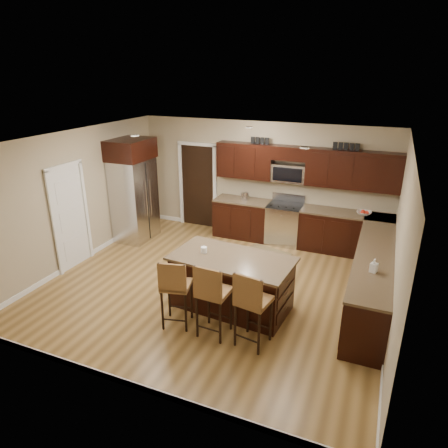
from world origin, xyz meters
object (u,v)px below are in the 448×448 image
at_px(stool_left, 175,286).
at_px(range, 284,224).
at_px(stool_right, 252,301).
at_px(stool_mid, 212,293).
at_px(refrigerator, 134,189).
at_px(island, 232,284).

bearing_deg(stool_left, range, 65.84).
relative_size(range, stool_right, 0.93).
bearing_deg(stool_mid, range, 91.03).
distance_m(range, stool_right, 3.87).
xyz_separation_m(range, stool_left, (-0.71, -3.82, 0.24)).
distance_m(stool_right, refrigerator, 4.72).
relative_size(stool_mid, stool_right, 1.00).
distance_m(range, stool_mid, 3.84).
height_order(island, refrigerator, refrigerator).
height_order(range, island, range).
relative_size(island, stool_right, 1.73).
xyz_separation_m(range, stool_mid, (-0.10, -3.82, 0.27)).
relative_size(stool_left, stool_right, 0.96).
bearing_deg(stool_mid, stool_right, 2.63).
distance_m(stool_mid, refrigerator, 4.24).
distance_m(stool_left, refrigerator, 3.80).
bearing_deg(refrigerator, island, -30.91).
bearing_deg(stool_mid, island, 94.22).
height_order(island, stool_mid, stool_mid).
bearing_deg(island, range, 92.41).
xyz_separation_m(stool_left, stool_mid, (0.61, -0.00, 0.03)).
bearing_deg(range, island, -92.43).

